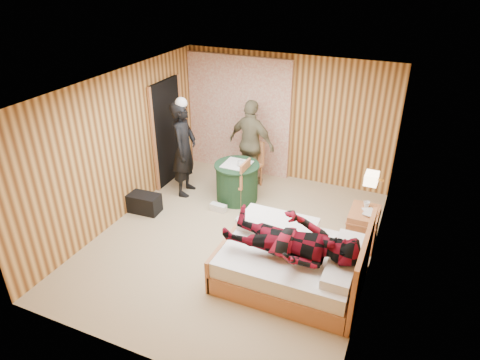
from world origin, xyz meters
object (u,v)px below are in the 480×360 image
at_px(duffel_bag, 143,203).
at_px(man_at_table, 251,144).
at_px(bed, 292,262).
at_px(woman_standing, 184,149).
at_px(nightstand, 362,227).
at_px(round_table, 237,182).
at_px(chair_far, 252,160).
at_px(wall_lamp, 372,178).
at_px(man_on_bed, 292,232).
at_px(chair_near, 240,179).

relative_size(duffel_bag, man_at_table, 0.35).
relative_size(bed, woman_standing, 1.07).
bearing_deg(nightstand, round_table, 168.35).
bearing_deg(chair_far, wall_lamp, -12.43).
xyz_separation_m(wall_lamp, bed, (-0.79, -0.99, -1.01)).
bearing_deg(man_on_bed, wall_lamp, 57.50).
bearing_deg(round_table, wall_lamp, -17.47).
bearing_deg(bed, duffel_bag, 167.11).
xyz_separation_m(nightstand, round_table, (-2.37, 0.49, 0.06)).
bearing_deg(nightstand, bed, -120.81).
height_order(chair_near, woman_standing, woman_standing).
relative_size(duffel_bag, woman_standing, 0.33).
xyz_separation_m(chair_near, duffel_bag, (-1.48, -0.92, -0.34)).
bearing_deg(man_at_table, chair_near, 111.64).
xyz_separation_m(chair_near, man_at_table, (-0.12, 0.83, 0.35)).
bearing_deg(round_table, nightstand, -11.65).
xyz_separation_m(wall_lamp, man_on_bed, (-0.77, -1.21, -0.36)).
height_order(chair_far, woman_standing, woman_standing).
relative_size(nightstand, man_on_bed, 0.35).
relative_size(wall_lamp, nightstand, 0.42).
height_order(wall_lamp, man_on_bed, man_on_bed).
distance_m(round_table, woman_standing, 1.15).
bearing_deg(duffel_bag, man_on_bed, -20.44).
height_order(woman_standing, man_at_table, woman_standing).
distance_m(woman_standing, man_at_table, 1.31).
bearing_deg(chair_near, nightstand, 82.13).
xyz_separation_m(woman_standing, man_at_table, (1.01, 0.83, -0.04)).
bearing_deg(round_table, man_on_bed, -50.23).
xyz_separation_m(chair_far, chair_near, (0.10, -0.80, -0.03)).
height_order(nightstand, duffel_bag, nightstand).
xyz_separation_m(bed, nightstand, (0.75, 1.26, 0.01)).
bearing_deg(man_on_bed, man_at_table, 121.64).
xyz_separation_m(duffel_bag, man_on_bed, (3.00, -0.91, 0.77)).
xyz_separation_m(bed, man_at_table, (-1.62, 2.44, 0.57)).
bearing_deg(bed, nightstand, 59.19).
bearing_deg(bed, man_at_table, 123.62).
xyz_separation_m(round_table, man_on_bed, (1.64, -1.97, 0.57)).
bearing_deg(round_table, chair_far, 87.76).
bearing_deg(bed, chair_far, 123.61).
xyz_separation_m(chair_far, duffel_bag, (-1.38, -1.72, -0.37)).
distance_m(bed, woman_standing, 3.14).
distance_m(round_table, man_on_bed, 2.63).
xyz_separation_m(chair_far, man_on_bed, (1.62, -2.63, 0.40)).
height_order(duffel_bag, man_at_table, man_at_table).
bearing_deg(man_at_table, man_on_bed, 134.81).
bearing_deg(duffel_bag, nightstand, 5.19).
height_order(bed, chair_near, bed).
relative_size(round_table, man_at_table, 0.48).
height_order(nightstand, woman_standing, woman_standing).
distance_m(bed, man_at_table, 2.99).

